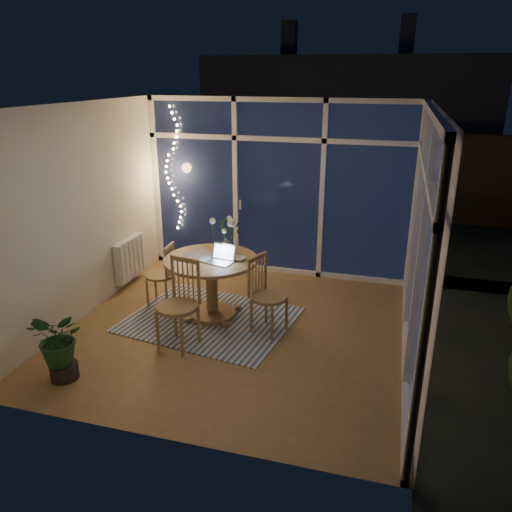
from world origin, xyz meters
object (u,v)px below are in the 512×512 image
at_px(dining_table, 212,288).
at_px(chair_left, 160,274).
at_px(laptop, 219,254).
at_px(chair_right, 269,295).
at_px(potted_plant, 60,345).
at_px(flower_vase, 227,245).
at_px(chair_front, 177,305).

distance_m(dining_table, chair_left, 0.81).
height_order(chair_left, laptop, laptop).
bearing_deg(chair_right, potted_plant, 151.83).
xyz_separation_m(chair_right, flower_vase, (-0.66, 0.45, 0.41)).
height_order(dining_table, chair_right, chair_right).
bearing_deg(chair_right, flower_vase, 77.29).
relative_size(chair_left, laptop, 2.79).
xyz_separation_m(chair_left, chair_right, (1.58, -0.36, 0.05)).
xyz_separation_m(chair_right, chair_front, (-0.89, -0.61, 0.04)).
xyz_separation_m(dining_table, laptop, (0.15, -0.11, 0.50)).
distance_m(chair_left, chair_right, 1.62).
bearing_deg(chair_front, laptop, 81.55).
bearing_deg(chair_left, flower_vase, 92.23).
distance_m(chair_right, laptop, 0.77).
xyz_separation_m(dining_table, chair_left, (-0.79, 0.16, 0.04)).
bearing_deg(chair_left, chair_right, 73.92).
height_order(flower_vase, potted_plant, flower_vase).
height_order(chair_left, flower_vase, flower_vase).
bearing_deg(chair_front, potted_plant, -121.91).
xyz_separation_m(dining_table, potted_plant, (-0.97, -1.69, -0.01)).
height_order(chair_front, laptop, chair_front).
bearing_deg(potted_plant, chair_right, 40.57).
distance_m(chair_front, potted_plant, 1.25).
bearing_deg(laptop, chair_front, -98.25).
bearing_deg(chair_front, chair_right, 46.08).
xyz_separation_m(flower_vase, potted_plant, (-1.09, -1.95, -0.51)).
xyz_separation_m(chair_left, chair_front, (0.68, -0.96, 0.09)).
height_order(chair_right, laptop, laptop).
height_order(dining_table, chair_left, chair_left).
distance_m(dining_table, potted_plant, 1.95).
relative_size(chair_right, chair_front, 0.92).
bearing_deg(dining_table, chair_front, -97.61).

